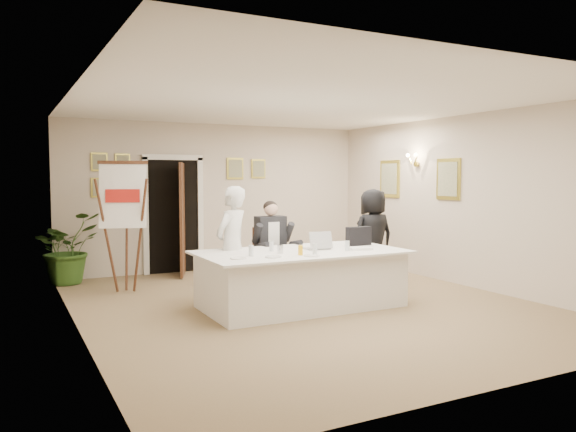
# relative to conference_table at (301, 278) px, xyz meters

# --- Properties ---
(floor) EXTENTS (7.00, 7.00, 0.00)m
(floor) POSITION_rel_conference_table_xyz_m (0.12, 0.09, -0.39)
(floor) COLOR brown
(floor) RESTS_ON ground
(ceiling) EXTENTS (6.00, 7.00, 0.02)m
(ceiling) POSITION_rel_conference_table_xyz_m (0.12, 0.09, 2.41)
(ceiling) COLOR white
(ceiling) RESTS_ON wall_back
(wall_back) EXTENTS (6.00, 0.10, 2.80)m
(wall_back) POSITION_rel_conference_table_xyz_m (0.12, 3.59, 1.01)
(wall_back) COLOR beige
(wall_back) RESTS_ON floor
(wall_front) EXTENTS (6.00, 0.10, 2.80)m
(wall_front) POSITION_rel_conference_table_xyz_m (0.12, -3.41, 1.01)
(wall_front) COLOR beige
(wall_front) RESTS_ON floor
(wall_left) EXTENTS (0.10, 7.00, 2.80)m
(wall_left) POSITION_rel_conference_table_xyz_m (-2.88, 0.09, 1.01)
(wall_left) COLOR beige
(wall_left) RESTS_ON floor
(wall_right) EXTENTS (0.10, 7.00, 2.80)m
(wall_right) POSITION_rel_conference_table_xyz_m (3.12, 0.09, 1.01)
(wall_right) COLOR beige
(wall_right) RESTS_ON floor
(doorway) EXTENTS (1.14, 0.86, 2.20)m
(doorway) POSITION_rel_conference_table_xyz_m (-0.77, 3.41, 0.65)
(doorway) COLOR black
(doorway) RESTS_ON floor
(pictures_back_wall) EXTENTS (3.40, 0.06, 0.80)m
(pictures_back_wall) POSITION_rel_conference_table_xyz_m (-0.68, 3.56, 1.46)
(pictures_back_wall) COLOR gold
(pictures_back_wall) RESTS_ON wall_back
(pictures_right_wall) EXTENTS (0.06, 2.20, 0.80)m
(pictures_right_wall) POSITION_rel_conference_table_xyz_m (3.09, 1.29, 1.36)
(pictures_right_wall) COLOR gold
(pictures_right_wall) RESTS_ON wall_right
(wall_sconce) EXTENTS (0.20, 0.30, 0.24)m
(wall_sconce) POSITION_rel_conference_table_xyz_m (3.02, 1.29, 1.71)
(wall_sconce) COLOR #AF9F38
(wall_sconce) RESTS_ON wall_right
(conference_table) EXTENTS (2.82, 1.50, 0.78)m
(conference_table) POSITION_rel_conference_table_xyz_m (0.00, 0.00, 0.00)
(conference_table) COLOR white
(conference_table) RESTS_ON floor
(seated_man) EXTENTS (0.63, 0.67, 1.44)m
(seated_man) POSITION_rel_conference_table_xyz_m (0.06, 1.05, 0.33)
(seated_man) COLOR black
(seated_man) RESTS_ON floor
(flip_chart) EXTENTS (0.72, 0.54, 1.99)m
(flip_chart) POSITION_rel_conference_table_xyz_m (-1.97, 2.03, 0.52)
(flip_chart) COLOR #392212
(flip_chart) RESTS_ON floor
(standing_man) EXTENTS (0.72, 0.67, 1.66)m
(standing_man) POSITION_rel_conference_table_xyz_m (-0.78, 0.59, 0.44)
(standing_man) COLOR silver
(standing_man) RESTS_ON floor
(standing_woman) EXTENTS (0.79, 0.52, 1.59)m
(standing_woman) POSITION_rel_conference_table_xyz_m (1.92, 0.99, 0.40)
(standing_woman) COLOR black
(standing_woman) RESTS_ON floor
(potted_palm) EXTENTS (1.42, 1.39, 1.20)m
(potted_palm) POSITION_rel_conference_table_xyz_m (-2.68, 3.29, 0.21)
(potted_palm) COLOR #2C511B
(potted_palm) RESTS_ON floor
(laptop) EXTENTS (0.36, 0.38, 0.28)m
(laptop) POSITION_rel_conference_table_xyz_m (0.29, 0.08, 0.52)
(laptop) COLOR #B7BABC
(laptop) RESTS_ON conference_table
(laptop_bag) EXTENTS (0.40, 0.12, 0.28)m
(laptop_bag) POSITION_rel_conference_table_xyz_m (1.05, 0.15, 0.52)
(laptop_bag) COLOR black
(laptop_bag) RESTS_ON conference_table
(paper_stack) EXTENTS (0.35, 0.28, 0.03)m
(paper_stack) POSITION_rel_conference_table_xyz_m (0.80, -0.25, 0.40)
(paper_stack) COLOR white
(paper_stack) RESTS_ON conference_table
(plate_left) EXTENTS (0.23, 0.23, 0.01)m
(plate_left) POSITION_rel_conference_table_xyz_m (-1.05, -0.30, 0.39)
(plate_left) COLOR white
(plate_left) RESTS_ON conference_table
(plate_mid) EXTENTS (0.25, 0.25, 0.01)m
(plate_mid) POSITION_rel_conference_table_xyz_m (-0.61, -0.39, 0.39)
(plate_mid) COLOR white
(plate_mid) RESTS_ON conference_table
(plate_near) EXTENTS (0.24, 0.24, 0.01)m
(plate_near) POSITION_rel_conference_table_xyz_m (-0.13, -0.52, 0.39)
(plate_near) COLOR white
(plate_near) RESTS_ON conference_table
(glass_a) EXTENTS (0.07, 0.07, 0.14)m
(glass_a) POSITION_rel_conference_table_xyz_m (-0.81, -0.15, 0.45)
(glass_a) COLOR silver
(glass_a) RESTS_ON conference_table
(glass_b) EXTENTS (0.06, 0.06, 0.14)m
(glass_b) POSITION_rel_conference_table_xyz_m (-0.01, -0.40, 0.45)
(glass_b) COLOR silver
(glass_b) RESTS_ON conference_table
(glass_c) EXTENTS (0.07, 0.07, 0.14)m
(glass_c) POSITION_rel_conference_table_xyz_m (0.57, -0.28, 0.45)
(glass_c) COLOR silver
(glass_c) RESTS_ON conference_table
(glass_d) EXTENTS (0.07, 0.07, 0.14)m
(glass_d) POSITION_rel_conference_table_xyz_m (-0.37, 0.16, 0.45)
(glass_d) COLOR silver
(glass_d) RESTS_ON conference_table
(oj_glass) EXTENTS (0.07, 0.07, 0.13)m
(oj_glass) POSITION_rel_conference_table_xyz_m (-0.21, -0.37, 0.45)
(oj_glass) COLOR yellow
(oj_glass) RESTS_ON conference_table
(steel_jug) EXTENTS (0.10, 0.10, 0.11)m
(steel_jug) POSITION_rel_conference_table_xyz_m (-0.37, -0.10, 0.44)
(steel_jug) COLOR silver
(steel_jug) RESTS_ON conference_table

